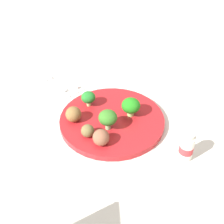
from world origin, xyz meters
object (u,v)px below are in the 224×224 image
object	(u,v)px
plate	(112,120)
meatball_front_left	(88,131)
broccoli_floret_far_rim	(131,106)
meatball_far_rim	(73,114)
broccoli_floret_center	(88,97)
yogurt_bottle	(187,147)
fork	(54,82)
knife	(63,78)
broccoli_floret_front_right	(108,118)
meatball_back_right	(101,137)
napkin	(60,82)

from	to	relation	value
plate	meatball_front_left	distance (m)	0.09
broccoli_floret_far_rim	meatball_far_rim	size ratio (longest dim) A/B	1.26
broccoli_floret_center	yogurt_bottle	world-z (taller)	yogurt_bottle
fork	knife	xyz separation A→B (m)	(0.00, -0.04, -0.00)
knife	broccoli_floret_front_right	bearing A→B (deg)	170.14
plate	meatball_back_right	xyz separation A→B (m)	(-0.06, 0.08, 0.03)
broccoli_floret_far_rim	broccoli_floret_front_right	xyz separation A→B (m)	(-0.00, 0.08, 0.00)
plate	yogurt_bottle	distance (m)	0.21
meatball_front_left	napkin	bearing A→B (deg)	-18.01
knife	yogurt_bottle	xyz separation A→B (m)	(-0.47, -0.03, 0.03)
napkin	yogurt_bottle	world-z (taller)	yogurt_bottle
broccoli_floret_center	meatball_front_left	distance (m)	0.12
plate	yogurt_bottle	size ratio (longest dim) A/B	3.68
broccoli_floret_center	fork	distance (m)	0.18
plate	broccoli_floret_center	world-z (taller)	broccoli_floret_center
broccoli_floret_front_right	meatball_back_right	distance (m)	0.06
broccoli_floret_front_right	meatball_back_right	world-z (taller)	broccoli_floret_front_right
yogurt_bottle	meatball_far_rim	bearing A→B (deg)	26.35
meatball_back_right	meatball_far_rim	world-z (taller)	same
plate	meatball_front_left	bearing A→B (deg)	98.57
broccoli_floret_center	fork	xyz separation A→B (m)	(0.18, 0.01, -0.04)
meatball_far_rim	broccoli_floret_front_right	bearing A→B (deg)	-149.83
meatball_front_left	napkin	size ratio (longest dim) A/B	0.19
broccoli_floret_far_rim	meatball_back_right	size ratio (longest dim) A/B	1.28
meatball_front_left	broccoli_floret_center	bearing A→B (deg)	-37.84
broccoli_floret_far_rim	fork	distance (m)	0.30
yogurt_bottle	broccoli_floret_center	bearing A→B (deg)	12.07
plate	knife	xyz separation A→B (m)	(0.27, -0.02, -0.00)
broccoli_floret_far_rim	broccoli_floret_front_right	bearing A→B (deg)	91.24
meatball_far_rim	fork	bearing A→B (deg)	-16.81
broccoli_floret_far_rim	fork	size ratio (longest dim) A/B	0.43
broccoli_floret_far_rim	yogurt_bottle	world-z (taller)	yogurt_bottle
meatball_far_rim	fork	xyz separation A→B (m)	(0.21, -0.06, -0.03)
meatball_front_left	knife	distance (m)	0.30
napkin	broccoli_floret_center	bearing A→B (deg)	176.01
plate	meatball_far_rim	world-z (taller)	meatball_far_rim
meatball_back_right	meatball_front_left	xyz separation A→B (m)	(0.04, 0.01, -0.00)
napkin	broccoli_floret_far_rim	bearing A→B (deg)	-170.38
napkin	knife	world-z (taller)	knife
plate	broccoli_floret_far_rim	size ratio (longest dim) A/B	5.36
meatball_front_left	meatball_back_right	bearing A→B (deg)	-169.36
plate	meatball_back_right	bearing A→B (deg)	124.39
plate	broccoli_floret_center	xyz separation A→B (m)	(0.08, 0.01, 0.03)
broccoli_floret_center	yogurt_bottle	bearing A→B (deg)	-167.93
broccoli_floret_center	meatball_front_left	world-z (taller)	broccoli_floret_center
broccoli_floret_center	yogurt_bottle	size ratio (longest dim) A/B	0.57
broccoli_floret_far_rim	napkin	size ratio (longest dim) A/B	0.31
plate	napkin	xyz separation A→B (m)	(0.26, 0.00, -0.01)
broccoli_floret_front_right	fork	distance (m)	0.29
fork	yogurt_bottle	bearing A→B (deg)	-171.73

